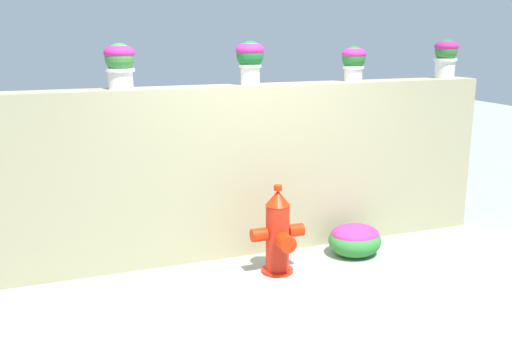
{
  "coord_description": "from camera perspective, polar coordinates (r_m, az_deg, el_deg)",
  "views": [
    {
      "loc": [
        -1.91,
        -4.26,
        2.29
      ],
      "look_at": [
        0.02,
        0.99,
        0.92
      ],
      "focal_mm": 39.89,
      "sensor_mm": 36.0,
      "label": 1
    }
  ],
  "objects": [
    {
      "name": "potted_plant_2",
      "position": [
        5.79,
        -0.6,
        11.29
      ],
      "size": [
        0.29,
        0.29,
        0.43
      ],
      "color": "silver",
      "rests_on": "stone_wall"
    },
    {
      "name": "fire_hydrant",
      "position": [
        5.51,
        2.23,
        -6.36
      ],
      "size": [
        0.53,
        0.44,
        0.88
      ],
      "color": "red",
      "rests_on": "ground"
    },
    {
      "name": "stone_wall",
      "position": [
        5.94,
        -0.87,
        0.05
      ],
      "size": [
        5.47,
        0.32,
        1.77
      ],
      "primitive_type": "cube",
      "color": "tan",
      "rests_on": "ground"
    },
    {
      "name": "potted_plant_4",
      "position": [
        7.0,
        18.5,
        10.93
      ],
      "size": [
        0.27,
        0.27,
        0.44
      ],
      "color": "silver",
      "rests_on": "stone_wall"
    },
    {
      "name": "ground_plane",
      "position": [
        5.2,
        3.61,
        -12.41
      ],
      "size": [
        24.0,
        24.0,
        0.0
      ],
      "primitive_type": "plane",
      "color": "#949E92"
    },
    {
      "name": "flower_bush_left",
      "position": [
        6.11,
        9.88,
        -6.74
      ],
      "size": [
        0.57,
        0.51,
        0.34
      ],
      "color": "#328235",
      "rests_on": "ground"
    },
    {
      "name": "potted_plant_1",
      "position": [
        5.49,
        -13.51,
        10.55
      ],
      "size": [
        0.28,
        0.28,
        0.42
      ],
      "color": "silver",
      "rests_on": "stone_wall"
    },
    {
      "name": "potted_plant_3",
      "position": [
        6.31,
        9.77,
        10.86
      ],
      "size": [
        0.26,
        0.26,
        0.37
      ],
      "color": "silver",
      "rests_on": "stone_wall"
    }
  ]
}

